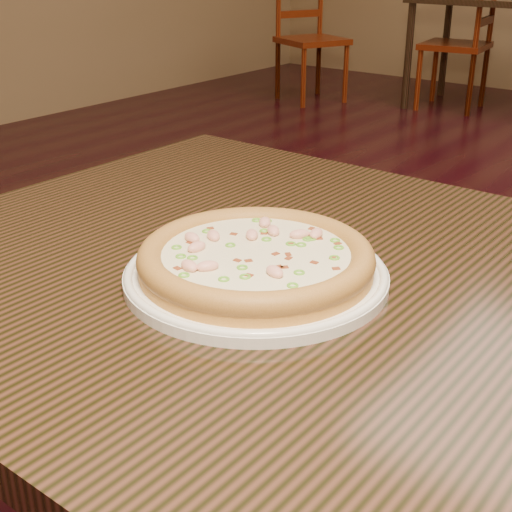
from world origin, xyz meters
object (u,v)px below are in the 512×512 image
Objects in this scene: chair_a at (308,39)px; chair_b at (463,45)px; hero_table at (368,374)px; pizza at (256,258)px; plate at (256,274)px; bg_table_left at (494,12)px.

chair_b is at bearing 20.03° from chair_a.
hero_table is 4.71m from chair_a.
chair_a is (-2.70, 3.85, -0.21)m from hero_table.
pizza is at bearing -157.46° from hero_table.
plate is at bearing -22.49° from pizza.
pizza is 0.26× the size of bg_table_left.
chair_a is at bearing 123.44° from pizza.
hero_table is 0.18m from pizza.
pizza reaches higher than hero_table.
chair_a and chair_b have the same top height.
pizza is 4.56m from chair_b.
hero_table is 4.13× the size of plate.
chair_b is at bearing -148.08° from bg_table_left.
hero_table is 4.55m from chair_b.
pizza is at bearing 157.51° from plate.
bg_table_left is (-1.40, 4.37, -0.10)m from plate.
chair_b is (-0.15, -0.09, -0.22)m from bg_table_left.
pizza reaches higher than plate.
chair_a is (-1.18, -0.47, -0.22)m from bg_table_left.
chair_a is at bearing 125.00° from hero_table.
bg_table_left is at bearing 107.79° from pizza.
pizza reaches higher than bg_table_left.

